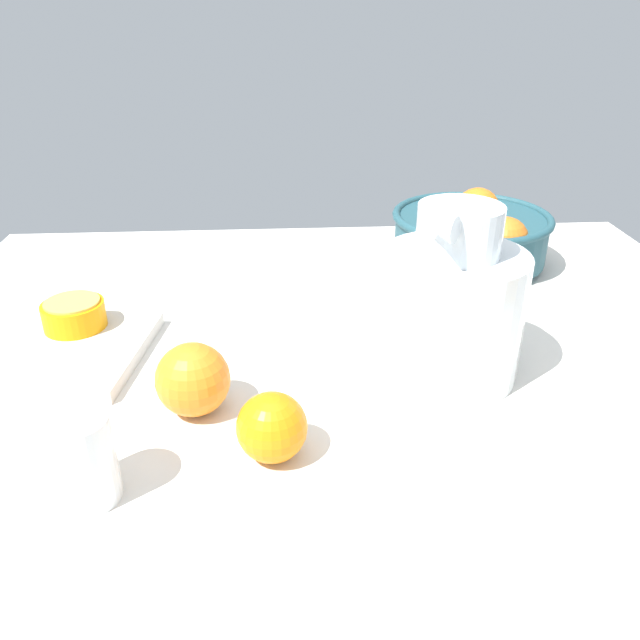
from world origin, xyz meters
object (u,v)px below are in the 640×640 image
Objects in this scene: juice_pitcher at (451,316)px; loose_orange_2 at (272,427)px; loose_orange_4 at (193,379)px; fruit_bowl at (471,234)px; cutting_board at (24,349)px; orange_half_0 at (74,314)px; second_glass at (82,462)px.

loose_orange_2 is at bearing -144.78° from juice_pitcher.
juice_pitcher is 28.91cm from loose_orange_4.
loose_orange_4 is at bearing -135.79° from fruit_bowl.
orange_half_0 reaches higher than cutting_board.
loose_orange_4 is at bearing -45.06° from orange_half_0.
loose_orange_2 is (-19.92, -14.06, -3.82)cm from juice_pitcher.
second_glass is (-35.94, -18.54, -3.33)cm from juice_pitcher.
cutting_board is at bearing 149.80° from loose_orange_4.
loose_orange_2 is at bearing -44.74° from orange_half_0.
loose_orange_4 is at bearing -30.20° from cutting_board.
fruit_bowl is at bearing 21.09° from orange_half_0.
juice_pitcher is at bearing -109.61° from fruit_bowl.
second_glass is 1.09× the size of orange_half_0.
orange_half_0 is (-8.83, 29.10, -0.40)cm from second_glass.
juice_pitcher reaches higher than orange_half_0.
loose_orange_4 is (22.00, -12.80, 3.02)cm from cutting_board.
second_glass is 0.29× the size of cutting_board.
fruit_bowl reaches higher than loose_orange_4.
cutting_board is 7.09cm from orange_half_0.
juice_pitcher is 24.68cm from loose_orange_2.
orange_half_0 is (5.28, 3.95, 2.59)cm from cutting_board.
second_glass reaches higher than loose_orange_4.
second_glass is at bearing -152.70° from juice_pitcher.
cutting_board is (-14.11, 25.15, -3.00)cm from second_glass.
juice_pitcher reaches higher than loose_orange_4.
orange_half_0 is at bearing 166.73° from juice_pitcher.
cutting_board is 25.64cm from loose_orange_4.
fruit_bowl is 3.00× the size of second_glass.
fruit_bowl is 0.87× the size of cutting_board.
orange_half_0 is at bearing 106.87° from second_glass.
cutting_board is at bearing -157.38° from fruit_bowl.
cutting_board is 36.62cm from loose_orange_2.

